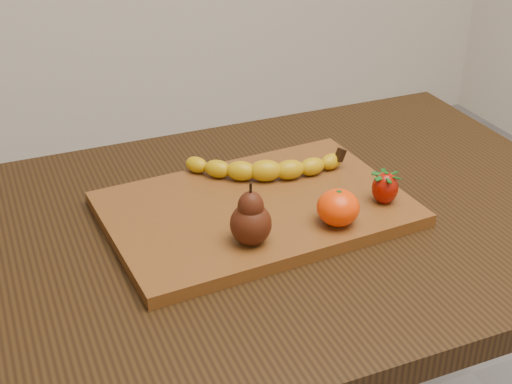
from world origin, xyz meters
name	(u,v)px	position (x,y,z in m)	size (l,w,h in m)	color
table	(284,267)	(0.00, 0.00, 0.66)	(1.00, 0.70, 0.76)	black
cutting_board	(256,209)	(-0.04, 0.02, 0.77)	(0.45, 0.30, 0.02)	brown
banana	(266,171)	(0.00, 0.08, 0.80)	(0.22, 0.06, 0.03)	#C9A009
pear	(251,214)	(-0.09, -0.08, 0.83)	(0.06, 0.06, 0.09)	#42180A
mandarin	(338,208)	(0.05, -0.08, 0.81)	(0.06, 0.06, 0.05)	#FB3C02
strawberry	(385,187)	(0.14, -0.05, 0.81)	(0.04, 0.04, 0.05)	#960F04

